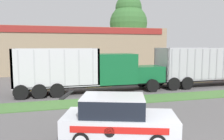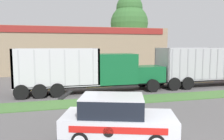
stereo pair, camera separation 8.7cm
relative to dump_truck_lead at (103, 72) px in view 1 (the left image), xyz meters
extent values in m
cube|color=#477538|center=(-0.14, -3.21, -1.57)|extent=(120.00, 2.11, 0.06)
cube|color=yellow|center=(-5.37, 1.85, -1.60)|extent=(2.40, 0.14, 0.01)
cube|color=yellow|center=(0.03, 1.85, -1.60)|extent=(2.40, 0.14, 0.01)
cube|color=yellow|center=(5.43, 1.85, -1.60)|extent=(2.40, 0.14, 0.01)
cube|color=yellow|center=(10.83, 1.85, -1.60)|extent=(2.40, 0.14, 0.01)
cube|color=black|center=(-0.79, 0.00, -1.00)|extent=(11.69, 1.28, 0.18)
cube|color=#146033|center=(3.81, 0.00, -0.26)|extent=(2.50, 1.91, 1.29)
cube|color=#B7B7BC|center=(5.09, 0.00, -0.26)|extent=(0.06, 1.63, 1.10)
cube|color=#146033|center=(1.03, 0.00, 0.27)|extent=(3.06, 2.33, 2.35)
cube|color=black|center=(2.58, 0.00, 0.68)|extent=(0.04, 1.98, 1.06)
cylinder|color=silver|center=(-0.59, -0.76, 0.91)|extent=(0.14, 0.14, 1.28)
cube|color=silver|center=(-3.56, 0.00, -0.85)|extent=(6.14, 2.33, 0.12)
cube|color=silver|center=(-0.57, 0.00, 0.52)|extent=(0.16, 2.33, 2.73)
cube|color=silver|center=(-6.55, 0.00, 0.52)|extent=(0.16, 2.33, 2.73)
cube|color=silver|center=(-3.56, -1.08, 0.52)|extent=(6.14, 0.16, 2.73)
cube|color=silver|center=(-3.56, 1.09, 0.52)|extent=(6.14, 0.16, 2.73)
cube|color=#BCBCC1|center=(-6.12, -1.18, 0.52)|extent=(0.10, 0.04, 2.60)
cube|color=#BCBCC1|center=(-5.10, -1.18, 0.52)|extent=(0.10, 0.04, 2.60)
cube|color=#BCBCC1|center=(-4.07, -1.18, 0.52)|extent=(0.10, 0.04, 2.60)
cube|color=#BCBCC1|center=(-3.05, -1.18, 0.52)|extent=(0.10, 0.04, 2.60)
cube|color=#BCBCC1|center=(-2.03, -1.18, 0.52)|extent=(0.10, 0.04, 2.60)
cube|color=#BCBCC1|center=(-1.01, -1.18, 0.52)|extent=(0.10, 0.04, 2.60)
cylinder|color=black|center=(3.81, -1.14, -1.09)|extent=(1.03, 0.30, 1.03)
cylinder|color=black|center=(3.81, 1.15, -1.09)|extent=(1.03, 0.30, 1.03)
cylinder|color=black|center=(-6.03, -1.14, -1.09)|extent=(1.03, 0.30, 1.03)
cylinder|color=black|center=(-6.03, 1.15, -1.09)|extent=(1.03, 0.30, 1.03)
cylinder|color=black|center=(-4.82, -1.14, -1.09)|extent=(1.03, 0.30, 1.03)
cylinder|color=black|center=(-4.82, 1.15, -1.09)|extent=(1.03, 0.30, 1.03)
cylinder|color=black|center=(-3.61, -1.14, -1.09)|extent=(1.03, 0.30, 1.03)
cylinder|color=black|center=(-3.61, 1.15, -1.09)|extent=(1.03, 0.30, 1.03)
cube|color=black|center=(10.82, 0.27, -0.97)|extent=(11.26, 1.38, 0.18)
cylinder|color=silver|center=(10.92, -0.55, 0.97)|extent=(0.14, 0.14, 1.54)
cube|color=#B7B7BC|center=(8.11, 0.27, -0.82)|extent=(5.83, 2.51, 0.12)
cube|color=#B7B7BC|center=(10.94, 0.27, 0.55)|extent=(0.16, 2.51, 2.74)
cube|color=#B7B7BC|center=(5.28, 0.27, 0.55)|extent=(0.16, 2.51, 2.74)
cube|color=#B7B7BC|center=(8.11, -0.91, 0.55)|extent=(5.83, 0.16, 2.74)
cube|color=#B7B7BC|center=(8.11, 1.44, 0.55)|extent=(5.83, 0.16, 2.74)
cube|color=#A3A3A8|center=(5.56, -1.01, 0.55)|extent=(0.10, 0.04, 2.60)
cube|color=#A3A3A8|center=(6.29, -1.01, 0.55)|extent=(0.10, 0.04, 2.60)
cube|color=#A3A3A8|center=(7.02, -1.01, 0.55)|extent=(0.10, 0.04, 2.60)
cube|color=#A3A3A8|center=(7.75, -1.01, 0.55)|extent=(0.10, 0.04, 2.60)
cube|color=#A3A3A8|center=(8.47, -1.01, 0.55)|extent=(0.10, 0.04, 2.60)
cube|color=#A3A3A8|center=(9.20, -1.01, 0.55)|extent=(0.10, 0.04, 2.60)
cube|color=#A3A3A8|center=(9.93, -1.01, 0.55)|extent=(0.10, 0.04, 2.60)
cube|color=#A3A3A8|center=(10.66, -1.01, 0.55)|extent=(0.10, 0.04, 2.60)
cylinder|color=black|center=(5.80, -0.97, -1.06)|extent=(1.08, 0.30, 1.08)
cylinder|color=black|center=(5.80, 1.50, -1.06)|extent=(1.08, 0.30, 1.08)
cylinder|color=black|center=(7.06, -0.97, -1.06)|extent=(1.08, 0.30, 1.08)
cylinder|color=black|center=(7.06, 1.50, -1.06)|extent=(1.08, 0.30, 1.08)
cube|color=silver|center=(-1.32, -8.99, -0.95)|extent=(4.75, 3.18, 0.69)
cube|color=black|center=(-1.57, -8.91, -0.25)|extent=(2.81, 2.34, 0.70)
cube|color=silver|center=(-1.57, -8.91, 0.12)|extent=(2.81, 2.34, 0.04)
cube|color=black|center=(-3.30, -8.33, 0.16)|extent=(0.67, 1.49, 0.03)
cube|color=red|center=(-1.63, -9.90, -0.88)|extent=(3.33, 1.13, 0.24)
cylinder|color=black|center=(-1.94, -9.79, -0.95)|extent=(0.36, 0.13, 0.38)
cylinder|color=black|center=(0.25, -8.58, -1.30)|extent=(0.64, 0.38, 0.61)
cylinder|color=silver|center=(0.29, -8.48, -1.30)|extent=(0.41, 0.15, 0.43)
cylinder|color=black|center=(-2.90, -9.41, -1.30)|extent=(0.64, 0.38, 0.61)
cylinder|color=black|center=(-2.32, -7.71, -1.30)|extent=(0.64, 0.38, 0.61)
cylinder|color=silver|center=(-2.29, -7.61, -1.30)|extent=(0.41, 0.15, 0.43)
cube|color=#9E896B|center=(-4.54, 16.99, 1.47)|extent=(32.32, 12.00, 6.14)
cube|color=maroon|center=(-4.54, 10.94, 4.09)|extent=(30.71, 0.10, 0.80)
cylinder|color=brown|center=(7.27, 14.89, 1.17)|extent=(0.40, 0.40, 5.54)
sphere|color=#386B33|center=(7.27, 14.89, 5.49)|extent=(5.66, 5.66, 5.66)
sphere|color=#386B33|center=(7.27, 14.89, 7.76)|extent=(3.96, 3.96, 3.96)
camera|label=1|loc=(-3.74, -16.96, 2.07)|focal=35.00mm
camera|label=2|loc=(-3.66, -16.99, 2.07)|focal=35.00mm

